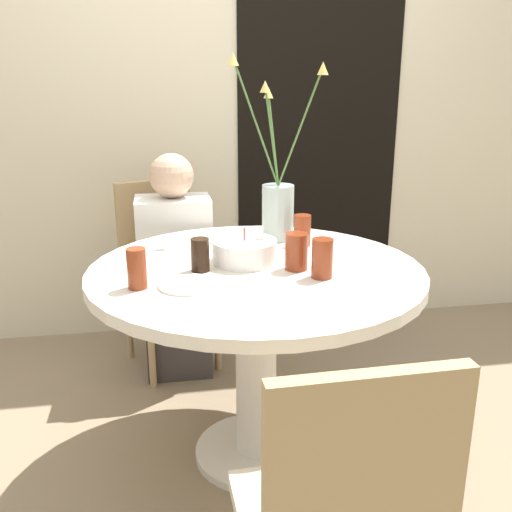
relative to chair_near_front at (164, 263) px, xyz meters
The scene contains 14 objects.
ground_plane 1.06m from the chair_near_front, 70.38° to the right, with size 16.00×16.00×0.00m, color #89755B.
wall_back 0.94m from the chair_near_front, 52.06° to the left, with size 8.00×0.05×2.60m.
doorway_panel 1.08m from the chair_near_front, 22.73° to the left, with size 0.90×0.01×2.05m.
dining_table 0.93m from the chair_near_front, 70.38° to the right, with size 1.16×1.16×0.76m.
chair_near_front is the anchor object (origin of this frame).
birthday_cake 0.91m from the chair_near_front, 70.98° to the right, with size 0.23×0.23×0.13m.
flower_vase 0.81m from the chair_near_front, 48.99° to the right, with size 0.34×0.30×0.72m.
side_plate 1.06m from the chair_near_front, 86.24° to the right, with size 0.19×0.19×0.01m.
drink_glass_0 0.89m from the chair_near_front, 50.09° to the right, with size 0.07×0.07×0.12m.
drink_glass_1 1.07m from the chair_near_front, 64.29° to the right, with size 0.08×0.08×0.13m.
drink_glass_2 1.07m from the chair_near_front, 94.89° to the right, with size 0.06×0.06×0.13m.
drink_glass_3 0.94m from the chair_near_front, 82.31° to the right, with size 0.06×0.06×0.11m.
drink_glass_4 1.18m from the chair_near_front, 63.60° to the right, with size 0.07×0.07×0.13m.
person_guest 0.16m from the chair_near_front, 70.38° to the right, with size 0.34×0.24×1.07m.
Camera 1 is at (-0.32, -1.85, 1.39)m, focal length 40.00 mm.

